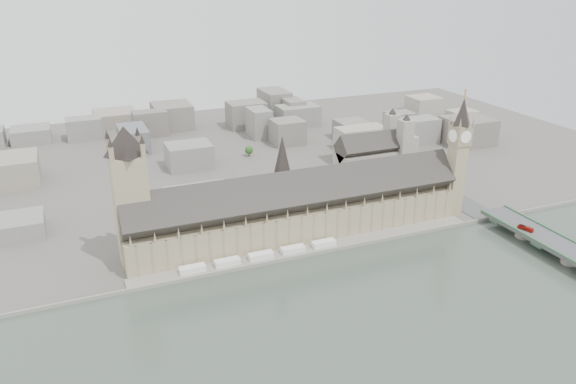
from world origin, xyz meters
name	(u,v)px	position (x,y,z in m)	size (l,w,h in m)	color
ground	(308,246)	(0.00, 0.00, 0.00)	(900.00, 900.00, 0.00)	#595651
embankment_wall	(316,253)	(0.00, -15.00, 1.50)	(600.00, 1.50, 3.00)	gray
river_terrace	(312,250)	(0.00, -7.50, 1.00)	(270.00, 15.00, 2.00)	gray
terrace_tents	(261,255)	(-40.00, -7.00, 4.00)	(118.00, 7.00, 4.00)	white
palace_of_westminster	(297,209)	(0.00, 19.70, 22.71)	(265.00, 40.73, 55.44)	#9B8D69
elizabeth_tower	(459,149)	(138.00, 8.00, 58.09)	(17.00, 17.00, 107.50)	#9B8D69
victoria_tower	(130,190)	(-122.00, 26.00, 55.20)	(30.00, 30.00, 100.00)	#9B8D69
central_tower	(282,165)	(-10.00, 26.00, 57.92)	(13.00, 13.00, 48.00)	gray
westminster_bridge	(562,252)	(162.00, -87.50, 5.12)	(25.00, 325.00, 10.25)	#474749
westminster_abbey	(373,160)	(110.92, 95.00, 25.08)	(68.00, 36.00, 64.00)	gray
city_skyline_inland	(218,137)	(0.00, 245.00, 19.00)	(720.00, 360.00, 38.00)	gray
park_trees	(267,210)	(-10.00, 60.00, 7.50)	(110.00, 30.00, 15.00)	#234619
red_bus_north	(526,228)	(155.98, -56.90, 11.92)	(2.80, 11.97, 3.34)	red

